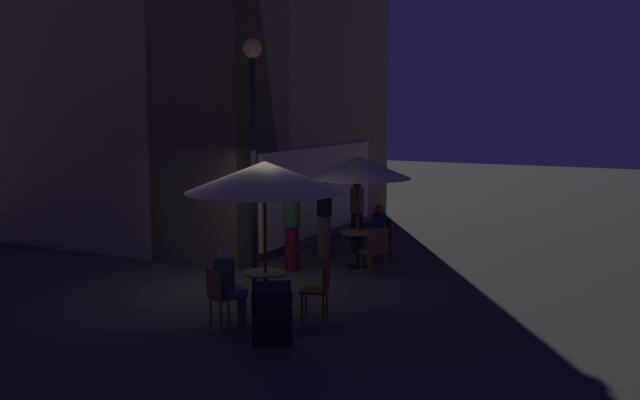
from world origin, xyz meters
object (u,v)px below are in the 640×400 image
at_px(street_lamp_near_corner, 253,113).
at_px(patron_seated_1, 228,281).
at_px(patron_standing_3, 292,228).
at_px(patron_standing_4, 357,215).
at_px(menu_sandwich_board, 272,315).
at_px(patron_standing_2, 324,219).
at_px(patio_umbrella_0, 358,168).
at_px(patio_umbrella_1, 265,177).
at_px(cafe_chair_1, 376,248).
at_px(cafe_chair_0, 381,236).
at_px(cafe_chair_2, 320,286).
at_px(cafe_chair_3, 219,293).
at_px(cafe_table_1, 266,286).
at_px(cafe_table_0, 358,242).
at_px(patron_seated_0, 377,230).

relative_size(street_lamp_near_corner, patron_seated_1, 3.65).
distance_m(patron_standing_3, patron_standing_4, 2.30).
bearing_deg(menu_sandwich_board, patron_seated_1, 34.44).
relative_size(patron_standing_2, patron_standing_3, 0.98).
relative_size(patio_umbrella_0, patio_umbrella_1, 0.93).
bearing_deg(patron_standing_2, cafe_chair_1, -12.11).
xyz_separation_m(cafe_chair_1, patron_standing_4, (1.92, 1.23, 0.28)).
distance_m(cafe_chair_0, cafe_chair_2, 4.46).
relative_size(cafe_chair_2, cafe_chair_3, 1.00).
xyz_separation_m(patio_umbrella_0, cafe_chair_2, (-3.62, -0.94, -1.51)).
xyz_separation_m(cafe_table_1, cafe_chair_2, (0.25, -0.82, 0.03)).
xyz_separation_m(cafe_table_0, patio_umbrella_1, (-3.87, -0.12, 1.69)).
distance_m(patron_standing_2, patron_standing_3, 1.34).
bearing_deg(patio_umbrella_0, cafe_chair_0, -14.63).
distance_m(cafe_table_0, cafe_chair_2, 3.74).
distance_m(street_lamp_near_corner, patron_seated_1, 3.43).
bearing_deg(menu_sandwich_board, cafe_table_1, 3.68).
bearing_deg(cafe_table_1, patio_umbrella_0, 1.77).
height_order(cafe_table_0, patron_standing_3, patron_standing_3).
bearing_deg(patio_umbrella_1, cafe_chair_1, -8.29).
relative_size(menu_sandwich_board, cafe_chair_1, 0.88).
xyz_separation_m(cafe_table_0, patio_umbrella_0, (0.00, 0.00, 1.53)).
bearing_deg(cafe_chair_2, street_lamp_near_corner, -50.89).
relative_size(cafe_chair_3, patron_seated_1, 0.72).
height_order(patio_umbrella_0, patron_seated_0, patio_umbrella_0).
bearing_deg(menu_sandwich_board, patio_umbrella_0, -20.89).
relative_size(street_lamp_near_corner, patron_standing_4, 2.70).
bearing_deg(patio_umbrella_0, street_lamp_near_corner, 155.07).
bearing_deg(cafe_chair_1, patron_seated_1, 119.68).
height_order(patron_seated_1, patron_standing_2, patron_standing_2).
bearing_deg(patron_seated_1, patron_standing_4, 30.42).
relative_size(cafe_table_0, patron_standing_3, 0.43).
height_order(cafe_chair_3, patron_standing_4, patron_standing_4).
bearing_deg(patio_umbrella_0, cafe_chair_1, -130.90).
bearing_deg(patron_seated_0, patron_standing_2, -67.27).
distance_m(cafe_table_0, patron_standing_4, 1.56).
height_order(street_lamp_near_corner, patron_seated_0, street_lamp_near_corner).
relative_size(cafe_table_1, patron_seated_0, 0.59).
relative_size(patio_umbrella_0, cafe_chair_3, 2.59).
bearing_deg(patron_seated_1, cafe_table_0, 23.78).
relative_size(street_lamp_near_corner, cafe_chair_3, 5.06).
xyz_separation_m(patron_seated_0, patron_standing_4, (0.75, 0.79, 0.15)).
distance_m(menu_sandwich_board, patron_seated_0, 5.65).
height_order(patio_umbrella_0, cafe_chair_3, patio_umbrella_0).
xyz_separation_m(cafe_table_0, patron_standing_2, (0.48, 1.00, 0.34)).
distance_m(street_lamp_near_corner, cafe_chair_1, 3.56).
distance_m(patron_seated_1, patron_standing_3, 3.73).
distance_m(cafe_chair_3, patron_standing_2, 5.15).
bearing_deg(cafe_table_1, patron_standing_4, 8.06).
relative_size(street_lamp_near_corner, cafe_table_0, 6.04).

